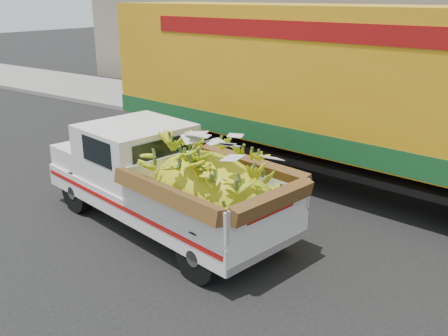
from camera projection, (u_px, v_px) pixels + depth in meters
The scene contains 6 objects.
ground at pixel (243, 266), 7.75m from camera, with size 100.00×100.00×0.00m, color black.
curb at pixel (387, 156), 12.83m from camera, with size 60.00×0.25×0.15m, color gray.
sidewalk at pixel (412, 138), 14.44m from camera, with size 60.00×4.00×0.14m, color gray.
building_left at pixel (278, 30), 22.58m from camera, with size 18.00×6.00×5.00m, color gray.
pickup_truck at pixel (177, 183), 8.52m from camera, with size 5.26×2.65×1.76m.
semi_trailer at pixel (342, 89), 10.48m from camera, with size 12.04×3.71×3.80m.
Camera 1 is at (3.76, -5.70, 3.99)m, focal length 40.00 mm.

